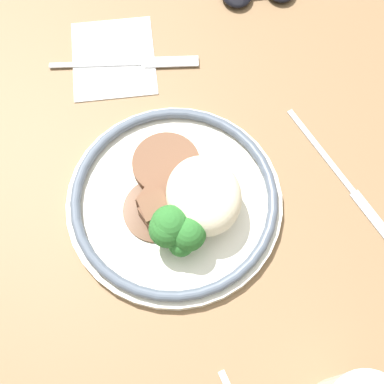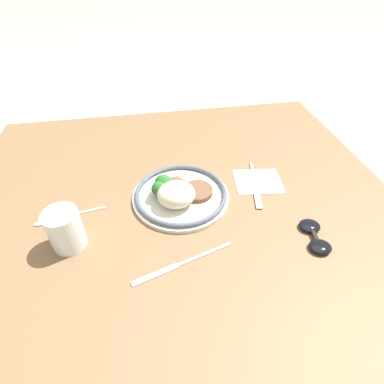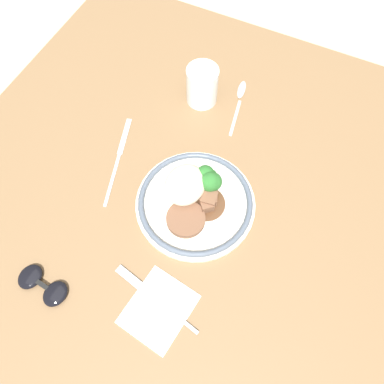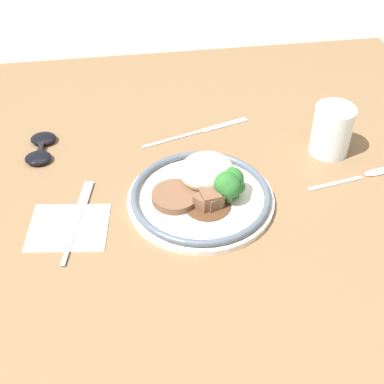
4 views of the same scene
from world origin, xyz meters
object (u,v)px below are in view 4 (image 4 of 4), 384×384
Objects in this scene: knife at (200,132)px; spoon at (368,176)px; juice_glass at (332,132)px; sunglasses at (41,148)px; plate at (206,190)px; fork at (80,212)px.

spoon is at bearing -50.11° from knife.
juice_glass is at bearing -39.71° from knife.
juice_glass reaches higher than knife.
plate is at bearing -26.99° from sunglasses.
juice_glass reaches higher than fork.
sunglasses is at bearing 147.50° from plate.
sunglasses reaches higher than spoon.
plate is 0.20m from knife.
juice_glass is 0.43× the size of knife.
knife is 2.04× the size of sunglasses.
plate is at bearing -76.90° from fork.
sunglasses is (-0.59, 0.16, 0.01)m from spoon.
fork is (-0.47, -0.11, -0.04)m from juice_glass.
juice_glass is 0.55m from sunglasses.
plate reaches higher than sunglasses.
juice_glass reaches higher than plate.
sunglasses is at bearing 33.91° from fork.
spoon is (0.51, 0.02, -0.00)m from fork.
fork reaches higher than knife.
spoon is at bearing 3.43° from plate.
fork is (-0.21, -0.00, -0.02)m from plate.
fork is 0.87× the size of knife.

